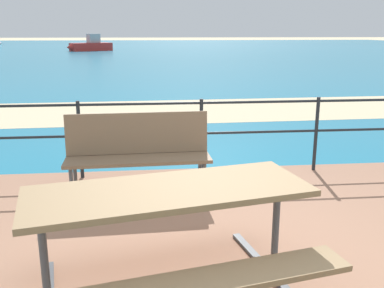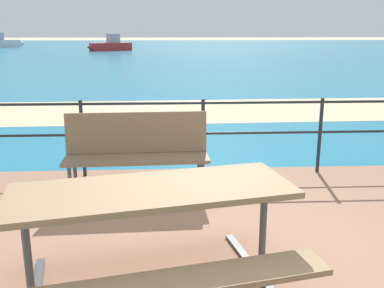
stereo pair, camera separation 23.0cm
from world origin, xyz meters
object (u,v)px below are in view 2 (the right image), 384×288
Objects in this scene: boat_near at (110,45)px; boat_mid at (2,43)px; picnic_table at (153,217)px; park_bench at (137,148)px.

boat_near is 0.89× the size of boat_mid.
boat_near is (-5.35, 39.15, -0.16)m from picnic_table.
park_bench is 49.79m from boat_mid.
park_bench is 0.37× the size of boat_near.
picnic_table is at bearing -89.86° from boat_mid.
picnic_table is 51.62m from boat_mid.
picnic_table is 1.88m from park_bench.
boat_near is 16.02m from boat_mid.
boat_mid is (-13.25, 9.00, 0.05)m from boat_near.
boat_mid is at bearing -66.53° from boat_near.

